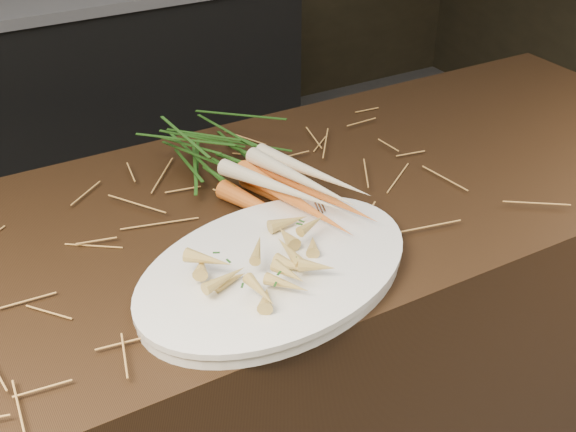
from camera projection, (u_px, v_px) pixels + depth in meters
name	position (u px, v px, depth m)	size (l,w,h in m)	color
main_counter	(189.00, 416.00, 1.48)	(2.40, 0.70, 0.90)	black
back_counter	(78.00, 90.00, 3.00)	(1.82, 0.62, 0.84)	black
straw_bedding	(169.00, 230.00, 1.23)	(1.40, 0.60, 0.02)	#AA7631
root_veg_bunch	(244.00, 165.00, 1.35)	(0.29, 0.55, 0.10)	#C6621F
serving_platter	(275.00, 273.00, 1.13)	(0.48, 0.32, 0.03)	white
roasted_veg_heap	(275.00, 252.00, 1.11)	(0.23, 0.17, 0.05)	#B99645
serving_fork	(358.00, 229.00, 1.20)	(0.02, 0.18, 0.00)	silver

